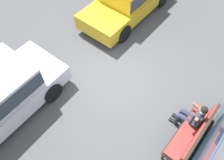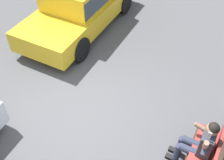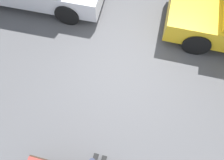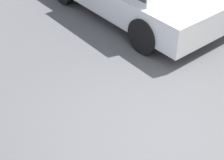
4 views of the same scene
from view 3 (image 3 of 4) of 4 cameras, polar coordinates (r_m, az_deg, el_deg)
The scene contains 1 object.
ground_plane at distance 5.55m, azimuth 3.27°, elevation 2.95°, with size 60.00×60.00×0.00m, color #4C4C4F.
Camera 3 is at (-0.34, 2.60, 4.89)m, focal length 35.00 mm.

